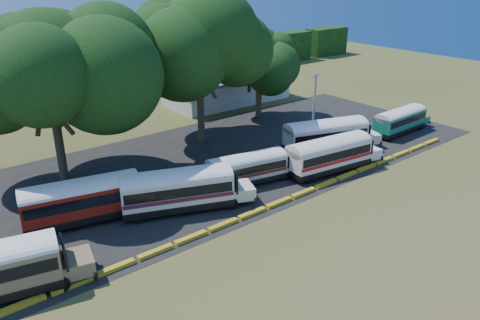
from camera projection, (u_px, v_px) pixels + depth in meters
ground at (274, 214)px, 38.61m from camera, size 160.00×160.00×0.00m
asphalt_strip at (202, 166)px, 47.84m from camera, size 64.00×24.00×0.02m
curb at (266, 208)px, 39.28m from camera, size 53.70×0.45×0.30m
terminal_building at (227, 88)px, 69.84m from camera, size 19.00×9.00×4.00m
treeline_backdrop at (64, 78)px, 72.07m from camera, size 130.00×4.00×6.00m
bus_red at (85, 198)px, 36.76m from camera, size 11.38×5.03×3.64m
bus_cream_west at (180, 188)px, 38.44m from camera, size 11.37×6.60×3.66m
bus_cream_east at (249, 167)px, 43.37m from camera, size 9.44×4.02×3.02m
bus_white_red at (331, 153)px, 45.83m from camera, size 11.06×4.05×3.55m
bus_white_blue at (327, 134)px, 50.82m from camera, size 11.39×6.12×3.65m
bus_teal at (401, 119)px, 56.63m from camera, size 9.46×2.59×3.09m
tree_west at (47, 66)px, 40.33m from camera, size 13.29×13.29×15.84m
tree_center at (198, 37)px, 50.02m from camera, size 12.35×12.35×16.50m
tree_east at (259, 56)px, 60.49m from camera, size 7.95×7.95×11.11m
utility_pole at (314, 104)px, 55.24m from camera, size 1.60×0.30×7.58m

